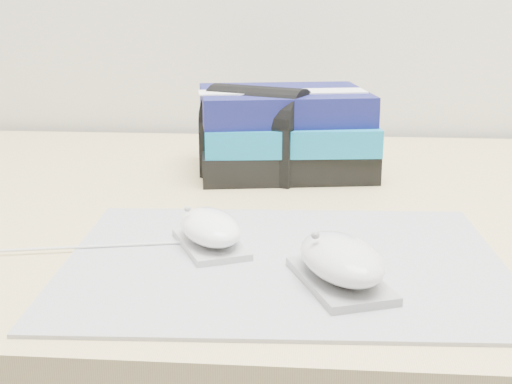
# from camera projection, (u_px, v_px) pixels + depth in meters

# --- Properties ---
(desk) EXTENTS (1.60, 0.80, 0.73)m
(desk) POSITION_uv_depth(u_px,v_px,m) (347.00, 351.00, 0.98)
(desk) COLOR tan
(desk) RESTS_ON ground
(mousepad) EXTENTS (0.42, 0.33, 0.00)m
(mousepad) POSITION_uv_depth(u_px,v_px,m) (284.00, 262.00, 0.66)
(mousepad) COLOR gray
(mousepad) RESTS_ON desk
(mouse_rear) EXTENTS (0.09, 0.11, 0.04)m
(mouse_rear) POSITION_uv_depth(u_px,v_px,m) (210.00, 230.00, 0.69)
(mouse_rear) COLOR #ABABAD
(mouse_rear) RESTS_ON mousepad
(mouse_front) EXTENTS (0.10, 0.13, 0.05)m
(mouse_front) POSITION_uv_depth(u_px,v_px,m) (341.00, 262.00, 0.60)
(mouse_front) COLOR gray
(mouse_front) RESTS_ON mousepad
(usb_cable) EXTENTS (0.21, 0.05, 0.00)m
(usb_cable) POSITION_uv_depth(u_px,v_px,m) (85.00, 247.00, 0.69)
(usb_cable) COLOR silver
(usb_cable) RESTS_ON mousepad
(book_stack) EXTENTS (0.26, 0.22, 0.12)m
(book_stack) POSITION_uv_depth(u_px,v_px,m) (285.00, 132.00, 0.99)
(book_stack) COLOR black
(book_stack) RESTS_ON desk
(pouch) EXTENTS (0.16, 0.13, 0.12)m
(pouch) POSITION_uv_depth(u_px,v_px,m) (258.00, 133.00, 0.96)
(pouch) COLOR black
(pouch) RESTS_ON desk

